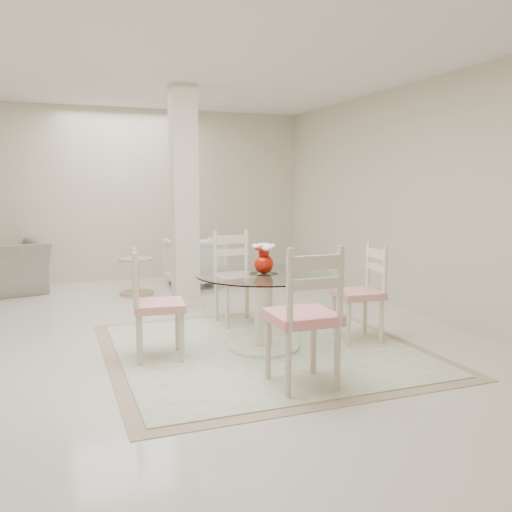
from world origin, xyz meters
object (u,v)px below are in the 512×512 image
object	(u,v)px
dining_chair_west	(151,297)
armchair_white	(194,262)
dining_chair_east	(364,286)
dining_chair_north	(235,270)
column	(184,198)
red_vase	(264,258)
side_table	(137,278)
dining_chair_south	(307,307)
dining_table	(264,311)
recliner_taupe	(1,268)

from	to	relation	value
dining_chair_west	armchair_white	world-z (taller)	dining_chair_west
dining_chair_east	dining_chair_north	bearing A→B (deg)	-133.98
column	armchair_white	distance (m)	1.68
red_vase	side_table	world-z (taller)	red_vase
dining_chair_north	dining_chair_west	world-z (taller)	dining_chair_north
dining_chair_south	armchair_white	xyz separation A→B (m)	(0.27, 4.37, -0.27)
armchair_white	side_table	bearing A→B (deg)	18.39
dining_chair_south	armchair_white	world-z (taller)	dining_chair_south
column	side_table	world-z (taller)	column
dining_table	column	bearing A→B (deg)	96.70
dining_chair_north	dining_table	bearing A→B (deg)	-95.22
dining_chair_north	dining_chair_east	bearing A→B (deg)	-50.58
dining_chair_east	dining_chair_north	xyz separation A→B (m)	(-0.95, 1.09, 0.04)
column	red_vase	world-z (taller)	column
red_vase	dining_chair_south	distance (m)	1.05
dining_chair_east	dining_chair_north	distance (m)	1.45
dining_chair_west	side_table	distance (m)	2.96
dining_table	dining_chair_south	world-z (taller)	dining_chair_south
dining_chair_west	dining_chair_north	bearing A→B (deg)	-42.56
dining_chair_east	armchair_white	size ratio (longest dim) A/B	1.31
red_vase	dining_chair_north	xyz separation A→B (m)	(0.06, 1.02, -0.27)
dining_table	dining_chair_east	world-z (taller)	dining_chair_east
dining_chair_east	armchair_white	world-z (taller)	dining_chair_east
dining_chair_north	column	bearing A→B (deg)	105.01
dining_table	armchair_white	size ratio (longest dim) A/B	1.56
dining_chair_south	side_table	world-z (taller)	dining_chair_south
dining_chair_north	dining_chair_west	xyz separation A→B (m)	(-1.08, -0.94, -0.03)
column	red_vase	size ratio (longest dim) A/B	9.75
armchair_white	side_table	size ratio (longest dim) A/B	1.58
dining_table	armchair_white	distance (m)	3.35
red_vase	dining_chair_south	world-z (taller)	dining_chair_south
dining_chair_north	side_table	distance (m)	2.16
dining_chair_north	dining_chair_south	xyz separation A→B (m)	(-0.14, -2.05, 0.04)
dining_chair_north	recliner_taupe	size ratio (longest dim) A/B	0.98
red_vase	dining_chair_east	size ratio (longest dim) A/B	0.27
column	dining_chair_east	distance (m)	2.60
column	recliner_taupe	distance (m)	2.89
dining_chair_west	dining_chair_south	world-z (taller)	dining_chair_south
column	recliner_taupe	bearing A→B (deg)	144.69
side_table	dining_chair_west	bearing A→B (deg)	-95.91
column	red_vase	bearing A→B (deg)	-83.22
red_vase	dining_chair_north	bearing A→B (deg)	86.47
red_vase	recliner_taupe	distance (m)	4.42
dining_chair_east	dining_chair_north	world-z (taller)	dining_chair_north
dining_table	side_table	world-z (taller)	dining_table
dining_table	red_vase	bearing A→B (deg)	-33.69
column	dining_chair_north	world-z (taller)	column
red_vase	dining_chair_east	bearing A→B (deg)	-4.08
dining_chair_east	dining_chair_south	xyz separation A→B (m)	(-1.08, -0.95, 0.08)
dining_chair_north	armchair_white	world-z (taller)	dining_chair_north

